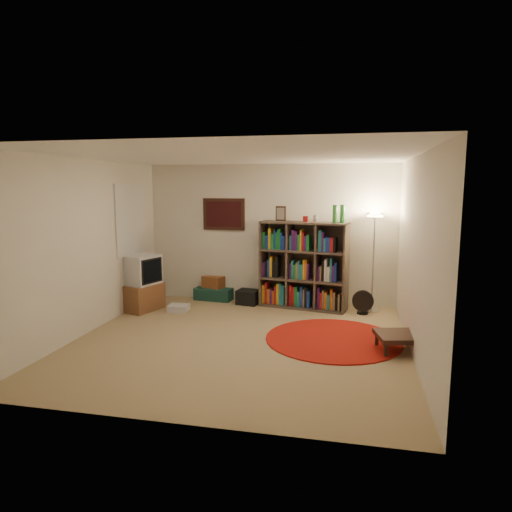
{
  "coord_description": "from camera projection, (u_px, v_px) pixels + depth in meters",
  "views": [
    {
      "loc": [
        1.47,
        -5.83,
        2.11
      ],
      "look_at": [
        0.1,
        0.6,
        1.1
      ],
      "focal_mm": 32.0,
      "sensor_mm": 36.0,
      "label": 1
    }
  ],
  "objects": [
    {
      "name": "floor_fan",
      "position": [
        363.0,
        302.0,
        7.56
      ],
      "size": [
        0.35,
        0.2,
        0.4
      ],
      "rotation": [
        0.0,
        0.0,
        0.06
      ],
      "color": "black",
      "rests_on": "ground"
    },
    {
      "name": "duffel_bag",
      "position": [
        248.0,
        297.0,
        8.22
      ],
      "size": [
        0.42,
        0.37,
        0.26
      ],
      "rotation": [
        0.0,
        0.0,
        -0.18
      ],
      "color": "black",
      "rests_on": "ground"
    },
    {
      "name": "floor_lamp",
      "position": [
        375.0,
        230.0,
        7.55
      ],
      "size": [
        0.36,
        0.36,
        1.68
      ],
      "rotation": [
        0.0,
        0.0,
        -0.11
      ],
      "color": "silver",
      "rests_on": "ground"
    },
    {
      "name": "side_table",
      "position": [
        398.0,
        337.0,
        5.84
      ],
      "size": [
        0.62,
        0.62,
        0.24
      ],
      "rotation": [
        0.0,
        0.0,
        0.23
      ],
      "color": "black",
      "rests_on": "ground"
    },
    {
      "name": "room",
      "position": [
        236.0,
        250.0,
        6.13
      ],
      "size": [
        4.54,
        4.54,
        2.54
      ],
      "color": "#967E58",
      "rests_on": "ground"
    },
    {
      "name": "suitcase",
      "position": [
        215.0,
        293.0,
        8.6
      ],
      "size": [
        0.74,
        0.52,
        0.22
      ],
      "rotation": [
        0.0,
        0.0,
        -0.11
      ],
      "color": "#14392F",
      "rests_on": "ground"
    },
    {
      "name": "wicker_basket",
      "position": [
        214.0,
        282.0,
        8.56
      ],
      "size": [
        0.44,
        0.37,
        0.22
      ],
      "rotation": [
        0.0,
        0.0,
        -0.32
      ],
      "color": "brown",
      "rests_on": "suitcase"
    },
    {
      "name": "bookshelf",
      "position": [
        302.0,
        266.0,
        7.91
      ],
      "size": [
        1.56,
        0.68,
        1.81
      ],
      "rotation": [
        0.0,
        0.0,
        -0.17
      ],
      "color": "#4A3A31",
      "rests_on": "ground"
    },
    {
      "name": "dvd_box",
      "position": [
        178.0,
        308.0,
        7.76
      ],
      "size": [
        0.35,
        0.29,
        0.11
      ],
      "rotation": [
        0.0,
        0.0,
        0.06
      ],
      "color": "silver",
      "rests_on": "ground"
    },
    {
      "name": "paper_towel",
      "position": [
        274.0,
        296.0,
        8.3
      ],
      "size": [
        0.12,
        0.12,
        0.26
      ],
      "rotation": [
        0.0,
        0.0,
        0.0
      ],
      "color": "white",
      "rests_on": "ground"
    },
    {
      "name": "tv_stand",
      "position": [
        143.0,
        284.0,
        7.79
      ],
      "size": [
        0.64,
        0.76,
        0.95
      ],
      "rotation": [
        0.0,
        0.0,
        -0.32
      ],
      "color": "brown",
      "rests_on": "ground"
    },
    {
      "name": "red_rug",
      "position": [
        333.0,
        339.0,
        6.33
      ],
      "size": [
        1.88,
        1.88,
        0.02
      ],
      "color": "maroon",
      "rests_on": "ground"
    }
  ]
}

